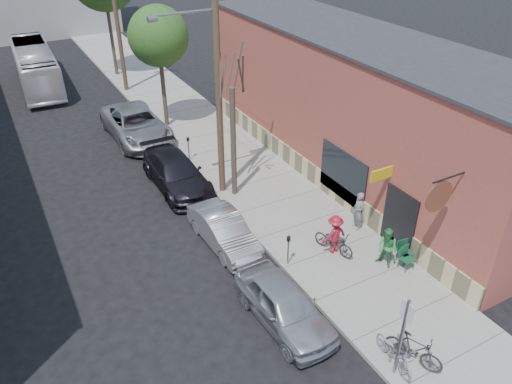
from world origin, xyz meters
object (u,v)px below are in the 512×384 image
utility_pole_near (217,79)px  parked_bike_b (394,353)px  parking_meter_far (188,145)px  patio_chair_a (407,259)px  parking_meter_near (288,246)px  parked_bike_a (414,350)px  car_0 (284,304)px  patron_green (387,248)px  tree_leafy_mid (158,37)px  patio_chair_b (405,252)px  sign_post (403,331)px  tree_bare (233,143)px  car_1 (224,231)px  patron_grey (358,211)px  car_2 (176,173)px  car_3 (136,125)px  bus (36,66)px  cyclist (335,234)px

utility_pole_near → parked_bike_b: utility_pole_near is taller
parking_meter_far → patio_chair_a: bearing=-72.8°
parking_meter_near → patio_chair_a: (3.65, -2.30, -0.39)m
parking_meter_far → parked_bike_a: (0.79, -15.08, -0.30)m
parked_bike_a → car_0: car_0 is taller
parking_meter_near → patron_green: (3.08, -1.82, -0.03)m
tree_leafy_mid → parking_meter_far: bearing=-96.6°
patio_chair_b → tree_leafy_mid: bearing=109.1°
sign_post → parked_bike_b: 1.28m
tree_bare → parked_bike_a: 11.20m
patio_chair_b → car_1: car_1 is taller
tree_bare → patron_grey: bearing=-57.1°
car_2 → car_3: 6.09m
car_0 → car_3: bearing=87.7°
tree_leafy_mid → bus: tree_leafy_mid is taller
patron_grey → cyclist: bearing=-54.7°
parking_meter_near → car_3: 13.65m
patio_chair_b → car_0: car_0 is taller
patio_chair_b → parked_bike_a: bearing=-122.9°
tree_leafy_mid → parked_bike_a: bearing=-89.3°
sign_post → car_1: size_ratio=0.70×
parking_meter_far → utility_pole_near: size_ratio=0.12×
car_0 → car_2: (0.11, 9.71, 0.02)m
utility_pole_near → cyclist: utility_pole_near is taller
parked_bike_a → car_0: bearing=100.8°
car_3 → patron_grey: bearing=-69.4°
patio_chair_b → patron_green: patron_green is taller
parked_bike_a → tree_leafy_mid: bearing=66.4°
sign_post → patio_chair_b: bearing=43.9°
tree_bare → patron_grey: 6.02m
parking_meter_far → parked_bike_b: 14.85m
parking_meter_far → car_1: (-1.45, -7.10, -0.32)m
parking_meter_far → patio_chair_a: (3.65, -11.80, -0.39)m
parked_bike_a → bus: (-5.68, 31.03, 0.75)m
sign_post → patio_chair_a: (3.55, 3.31, -1.24)m
parking_meter_far → car_2: (-1.45, -2.02, -0.23)m
parking_meter_far → car_1: 7.25m
tree_bare → car_0: (-2.11, -7.67, -1.93)m
tree_leafy_mid → car_3: 4.91m
parking_meter_far → sign_post: bearing=-89.6°
parking_meter_far → car_3: bearing=109.6°
sign_post → bus: sign_post is taller
patron_green → car_0: size_ratio=0.38×
sign_post → cyclist: 5.77m
tree_leafy_mid → parked_bike_b: size_ratio=3.97×
car_3 → patio_chair_b: bearing=-72.1°
bus → parking_meter_far: bearing=-70.6°
cyclist → patio_chair_a: bearing=127.8°
patio_chair_a → car_1: bearing=130.7°
parked_bike_a → car_0: (-2.35, 3.35, 0.05)m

